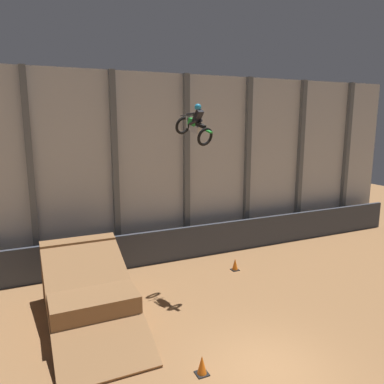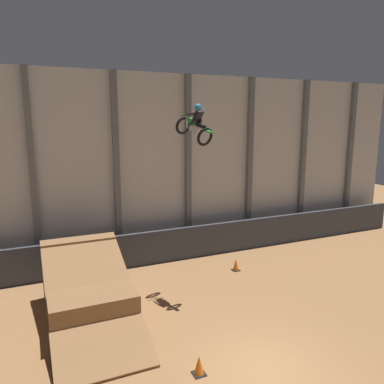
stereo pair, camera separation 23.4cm
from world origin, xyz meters
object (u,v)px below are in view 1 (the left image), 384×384
dirt_ramp (87,293)px  traffic_cone_arena_edge (202,365)px  rider_bike_solo (195,125)px  traffic_cone_near_ramp (235,265)px

dirt_ramp → traffic_cone_arena_edge: size_ratio=10.57×
dirt_ramp → traffic_cone_arena_edge: (2.38, -4.82, -0.56)m
dirt_ramp → rider_bike_solo: 7.52m
rider_bike_solo → traffic_cone_near_ramp: size_ratio=3.27×
traffic_cone_arena_edge → traffic_cone_near_ramp: bearing=52.0°
dirt_ramp → traffic_cone_near_ramp: 7.29m
traffic_cone_near_ramp → traffic_cone_arena_edge: (-4.77, -6.11, 0.00)m
dirt_ramp → traffic_cone_arena_edge: dirt_ramp is taller
traffic_cone_arena_edge → dirt_ramp: bearing=116.2°
dirt_ramp → traffic_cone_near_ramp: size_ratio=10.57×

